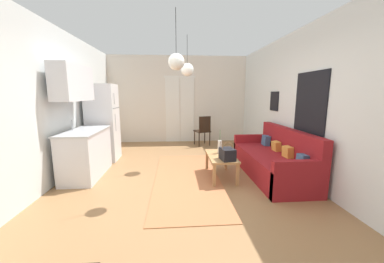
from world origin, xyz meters
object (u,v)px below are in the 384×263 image
object	(u,v)px
refrigerator	(103,123)
accent_chair	(203,129)
coffee_table	(221,158)
pendant_lamp_far	(187,70)
couch	(274,161)
bamboo_vase	(220,147)
handbag	(227,154)
pendant_lamp_near	(176,62)

from	to	relation	value
refrigerator	accent_chair	bearing A→B (deg)	26.43
coffee_table	pendant_lamp_far	world-z (taller)	pendant_lamp_far
couch	accent_chair	world-z (taller)	couch
couch	coffee_table	xyz separation A→B (m)	(-1.06, -0.02, 0.08)
couch	pendant_lamp_far	distance (m)	2.55
bamboo_vase	pendant_lamp_far	world-z (taller)	pendant_lamp_far
couch	pendant_lamp_far	bearing A→B (deg)	154.39
refrigerator	pendant_lamp_far	xyz separation A→B (m)	(1.97, -0.55, 1.17)
handbag	bamboo_vase	bearing A→B (deg)	95.42
accent_chair	pendant_lamp_near	bearing A→B (deg)	56.62
handbag	refrigerator	bearing A→B (deg)	147.52
pendant_lamp_near	pendant_lamp_far	bearing A→B (deg)	80.41
bamboo_vase	accent_chair	distance (m)	2.48
handbag	refrigerator	size ratio (longest dim) A/B	0.18
pendant_lamp_near	accent_chair	bearing A→B (deg)	75.77
refrigerator	accent_chair	xyz separation A→B (m)	(2.55, 1.27, -0.39)
handbag	accent_chair	size ratio (longest dim) A/B	0.36
bamboo_vase	accent_chair	xyz separation A→B (m)	(-0.01, 2.48, -0.05)
refrigerator	couch	bearing A→B (deg)	-20.32
refrigerator	pendant_lamp_near	bearing A→B (deg)	-48.83
handbag	pendant_lamp_far	size ratio (longest dim) A/B	0.39
accent_chair	pendant_lamp_far	xyz separation A→B (m)	(-0.58, -1.82, 1.57)
pendant_lamp_near	pendant_lamp_far	world-z (taller)	same
couch	bamboo_vase	bearing A→B (deg)	172.92
pendant_lamp_near	pendant_lamp_far	xyz separation A→B (m)	(0.24, 1.43, 0.04)
bamboo_vase	pendant_lamp_far	xyz separation A→B (m)	(-0.59, 0.66, 1.51)
coffee_table	pendant_lamp_near	distance (m)	1.96
couch	pendant_lamp_far	size ratio (longest dim) A/B	2.59
bamboo_vase	pendant_lamp_near	bearing A→B (deg)	-137.19
handbag	accent_chair	xyz separation A→B (m)	(-0.05, 2.93, -0.03)
coffee_table	refrigerator	bearing A→B (deg)	152.07
refrigerator	accent_chair	size ratio (longest dim) A/B	1.97
couch	accent_chair	size ratio (longest dim) A/B	2.38
handbag	pendant_lamp_near	distance (m)	1.76
coffee_table	handbag	world-z (taller)	handbag
coffee_table	couch	bearing A→B (deg)	0.95
bamboo_vase	refrigerator	bearing A→B (deg)	154.75
handbag	couch	bearing A→B (deg)	17.49
coffee_table	pendant_lamp_near	bearing A→B (deg)	-143.10
accent_chair	pendant_lamp_near	world-z (taller)	pendant_lamp_near
pendant_lamp_near	couch	bearing A→B (deg)	18.73
pendant_lamp_far	refrigerator	bearing A→B (deg)	164.40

